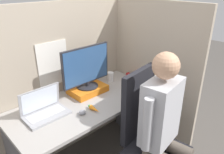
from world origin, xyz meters
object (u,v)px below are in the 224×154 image
stapler (132,77)px  office_chair (148,134)px  laptop (45,110)px  paper_box (88,89)px  coffee_mug (110,77)px  person (165,123)px  monitor (86,67)px  carrot_toy (95,109)px

stapler → office_chair: bearing=-127.4°
laptop → paper_box: bearing=8.5°
paper_box → coffee_mug: (0.34, 0.04, 0.02)m
laptop → person: bearing=-52.5°
person → laptop: bearing=127.5°
coffee_mug → laptop: bearing=-172.5°
office_chair → coffee_mug: bearing=72.1°
monitor → stapler: size_ratio=3.24×
paper_box → person: size_ratio=0.27×
carrot_toy → office_chair: 0.51m
paper_box → stapler: paper_box is taller
office_chair → coffee_mug: size_ratio=10.68×
office_chair → coffee_mug: (0.23, 0.72, 0.24)m
coffee_mug → carrot_toy: bearing=-145.7°
paper_box → carrot_toy: (-0.17, -0.32, -0.01)m
carrot_toy → person: bearing=-63.8°
stapler → carrot_toy: size_ratio=1.20×
coffee_mug → office_chair: bearing=-107.9°
paper_box → stapler: (0.56, -0.10, -0.00)m
laptop → person: person is taller
carrot_toy → office_chair: bearing=-52.3°
paper_box → laptop: laptop is taller
stapler → office_chair: size_ratio=0.15×
paper_box → person: person is taller
paper_box → office_chair: 0.73m
monitor → person: 0.89m
stapler → coffee_mug: coffee_mug is taller
monitor → laptop: bearing=-171.2°
laptop → coffee_mug: (0.85, 0.11, 0.00)m
coffee_mug → person: bearing=-106.1°
person → office_chair: bearing=82.2°
office_chair → coffee_mug: 0.80m
paper_box → carrot_toy: paper_box is taller
paper_box → coffee_mug: size_ratio=3.44×
monitor → person: size_ratio=0.40×
paper_box → coffee_mug: bearing=5.9°
monitor → coffee_mug: 0.41m
laptop → office_chair: bearing=-44.7°
monitor → office_chair: size_ratio=0.48×
laptop → office_chair: 0.90m
monitor → coffee_mug: bearing=5.4°
monitor → laptop: (-0.51, -0.08, -0.22)m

